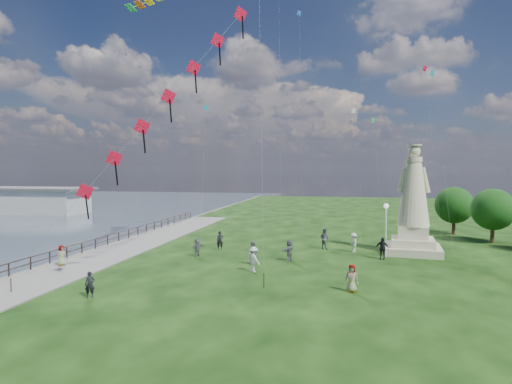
% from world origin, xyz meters
% --- Properties ---
extents(waterfront, '(200.00, 200.00, 1.51)m').
position_xyz_m(waterfront, '(-15.24, 8.99, -0.06)').
color(waterfront, '#384555').
rests_on(waterfront, ground).
extents(pier_pavilion, '(30.00, 8.00, 4.40)m').
position_xyz_m(pier_pavilion, '(-52.00, 42.00, 1.84)').
color(pier_pavilion, '#A0A09B').
rests_on(pier_pavilion, ground).
extents(statue, '(4.96, 4.96, 9.18)m').
position_xyz_m(statue, '(10.93, 16.01, 3.47)').
color(statue, beige).
rests_on(statue, ground).
extents(lamppost, '(0.40, 0.40, 4.35)m').
position_xyz_m(lamppost, '(8.54, 14.01, 3.14)').
color(lamppost, silver).
rests_on(lamppost, ground).
extents(tree_row, '(8.33, 12.53, 5.26)m').
position_xyz_m(tree_row, '(18.78, 24.16, 3.09)').
color(tree_row, '#382314').
rests_on(tree_row, ground).
extents(person_0, '(0.63, 0.55, 1.46)m').
position_xyz_m(person_0, '(-8.63, -0.77, 0.73)').
color(person_0, black).
rests_on(person_0, ground).
extents(person_1, '(1.00, 0.92, 1.75)m').
position_xyz_m(person_1, '(-1.42, 8.96, 0.88)').
color(person_1, '#595960').
rests_on(person_1, ground).
extents(person_2, '(1.27, 1.15, 1.77)m').
position_xyz_m(person_2, '(-0.93, 6.84, 0.88)').
color(person_2, silver).
rests_on(person_2, ground).
extents(person_4, '(0.83, 0.56, 1.61)m').
position_xyz_m(person_4, '(5.64, 3.23, 0.80)').
color(person_4, '#595960').
rests_on(person_4, ground).
extents(person_5, '(1.09, 1.52, 1.51)m').
position_xyz_m(person_5, '(-6.52, 11.10, 0.75)').
color(person_5, '#595960').
rests_on(person_5, ground).
extents(person_6, '(0.69, 0.54, 1.66)m').
position_xyz_m(person_6, '(-5.53, 14.28, 0.83)').
color(person_6, black).
rests_on(person_6, ground).
extents(person_7, '(1.06, 0.96, 1.87)m').
position_xyz_m(person_7, '(3.52, 16.53, 0.93)').
color(person_7, '#595960').
rests_on(person_7, ground).
extents(person_8, '(0.81, 1.18, 1.66)m').
position_xyz_m(person_8, '(6.05, 15.47, 0.83)').
color(person_8, silver).
rests_on(person_8, ground).
extents(person_9, '(1.14, 0.77, 1.77)m').
position_xyz_m(person_9, '(8.19, 12.93, 0.88)').
color(person_9, black).
rests_on(person_9, ground).
extents(person_10, '(0.59, 0.80, 1.49)m').
position_xyz_m(person_10, '(-15.00, 5.58, 0.75)').
color(person_10, '#595960').
rests_on(person_10, ground).
extents(person_11, '(1.18, 1.65, 1.63)m').
position_xyz_m(person_11, '(1.04, 10.93, 0.82)').
color(person_11, '#595960').
rests_on(person_11, ground).
extents(red_kite_train, '(11.85, 9.35, 18.53)m').
position_xyz_m(red_kite_train, '(-6.34, 4.63, 11.53)').
color(red_kite_train, black).
rests_on(red_kite_train, ground).
extents(small_kites, '(23.62, 13.72, 28.10)m').
position_xyz_m(small_kites, '(4.14, 23.96, 14.45)').
color(small_kites, teal).
rests_on(small_kites, ground).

